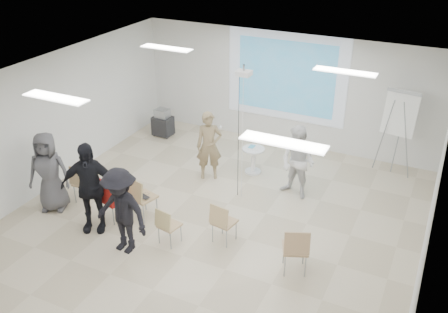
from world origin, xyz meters
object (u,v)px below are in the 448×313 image
at_px(audience_outer, 48,168).
at_px(av_cart, 163,123).
at_px(player_right, 298,159).
at_px(laptop, 144,195).
at_px(chair_far_left, 82,181).
at_px(chair_right_far, 296,247).
at_px(audience_mid, 121,206).
at_px(chair_right_inner, 222,220).
at_px(pedestal_table, 253,159).
at_px(chair_left_mid, 110,197).
at_px(audience_left, 88,181).
at_px(flipchart_easel, 400,114).
at_px(chair_center, 167,224).
at_px(chair_left_inner, 140,195).
at_px(player_left, 209,142).

distance_m(audience_outer, av_cart, 4.26).
xyz_separation_m(player_right, laptop, (-2.56, -2.15, -0.41)).
xyz_separation_m(chair_far_left, chair_right_far, (4.88, -0.25, 0.03)).
height_order(chair_right_far, audience_mid, audience_mid).
bearing_deg(chair_right_far, chair_right_inner, 148.26).
height_order(pedestal_table, audience_mid, audience_mid).
xyz_separation_m(chair_left_mid, av_cart, (-1.29, 4.05, -0.18)).
distance_m(chair_right_inner, audience_left, 2.68).
xyz_separation_m(chair_far_left, audience_outer, (-0.44, -0.45, 0.45)).
distance_m(player_right, chair_right_inner, 2.42).
distance_m(player_right, chair_far_left, 4.67).
bearing_deg(flipchart_easel, chair_center, -114.86).
relative_size(chair_left_inner, flipchart_easel, 0.46).
height_order(chair_left_inner, audience_left, audience_left).
height_order(chair_far_left, chair_right_inner, chair_far_left).
bearing_deg(flipchart_easel, laptop, -125.58).
xyz_separation_m(chair_right_far, laptop, (-3.37, 0.37, -0.05)).
relative_size(pedestal_table, chair_left_inner, 0.70).
height_order(player_right, chair_far_left, player_right).
distance_m(pedestal_table, chair_center, 3.37).
xyz_separation_m(chair_left_mid, laptop, (0.53, 0.41, -0.03)).
distance_m(laptop, audience_outer, 2.08).
distance_m(chair_left_mid, chair_right_far, 3.91).
xyz_separation_m(audience_left, flipchart_easel, (4.99, 4.96, 0.45)).
distance_m(laptop, av_cart, 4.07).
height_order(chair_left_mid, chair_left_inner, chair_left_inner).
xyz_separation_m(chair_right_inner, flipchart_easel, (2.47, 4.27, 1.02)).
bearing_deg(chair_right_far, chair_left_inner, 152.83).
relative_size(chair_far_left, av_cart, 1.15).
height_order(audience_left, audience_mid, audience_left).
height_order(chair_far_left, chair_left_inner, chair_left_inner).
bearing_deg(player_right, chair_far_left, -135.44).
xyz_separation_m(chair_right_far, audience_outer, (-5.31, -0.20, 0.42)).
bearing_deg(player_left, av_cart, 116.15).
height_order(chair_left_inner, audience_mid, audience_mid).
xyz_separation_m(chair_left_mid, chair_left_inner, (0.51, 0.31, 0.02)).
bearing_deg(chair_left_inner, player_left, 93.15).
relative_size(chair_left_inner, audience_mid, 0.49).
xyz_separation_m(chair_left_mid, chair_right_far, (3.90, 0.04, 0.01)).
bearing_deg(player_right, av_cart, 176.68).
bearing_deg(av_cart, chair_right_far, -35.41).
xyz_separation_m(pedestal_table, player_right, (1.27, -0.58, 0.55)).
relative_size(chair_left_inner, audience_outer, 0.49).
bearing_deg(chair_center, chair_far_left, 178.88).
bearing_deg(av_cart, audience_outer, -89.32).
xyz_separation_m(player_left, chair_right_inner, (1.40, -2.19, -0.42)).
bearing_deg(audience_mid, chair_left_mid, 144.20).
xyz_separation_m(player_right, flipchart_easel, (1.75, 2.00, 0.61)).
bearing_deg(av_cart, chair_left_mid, -70.07).
distance_m(chair_far_left, audience_outer, 0.77).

